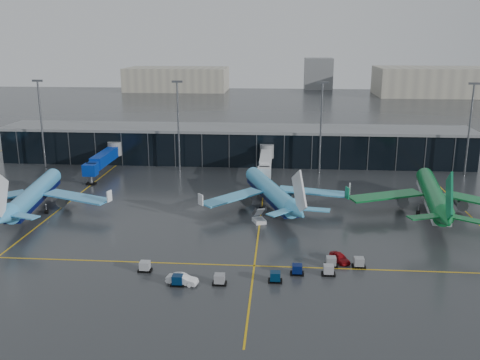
# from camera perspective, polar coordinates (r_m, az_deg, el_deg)

# --- Properties ---
(ground) EXTENTS (600.00, 600.00, 0.00)m
(ground) POSITION_cam_1_polar(r_m,az_deg,el_deg) (105.79, -3.48, -5.62)
(ground) COLOR #282B2D
(ground) RESTS_ON ground
(terminal_pier) EXTENTS (142.00, 17.00, 10.70)m
(terminal_pier) POSITION_cam_1_polar(r_m,az_deg,el_deg) (163.72, -0.54, 3.84)
(terminal_pier) COLOR black
(terminal_pier) RESTS_ON ground
(jet_bridges) EXTENTS (94.00, 27.50, 7.20)m
(jet_bridges) POSITION_cam_1_polar(r_m,az_deg,el_deg) (152.82, -14.38, 2.22)
(jet_bridges) COLOR #595B60
(jet_bridges) RESTS_ON ground
(flood_masts) EXTENTS (203.00, 0.50, 25.50)m
(flood_masts) POSITION_cam_1_polar(r_m,az_deg,el_deg) (150.10, 0.96, 6.06)
(flood_masts) COLOR #595B60
(flood_masts) RESTS_ON ground
(distant_hangars) EXTENTS (260.00, 71.00, 22.00)m
(distant_hangars) POSITION_cam_1_polar(r_m,az_deg,el_deg) (370.88, 10.19, 10.45)
(distant_hangars) COLOR #B2AD99
(distant_hangars) RESTS_ON ground
(taxi_lines) EXTENTS (220.00, 120.00, 0.02)m
(taxi_lines) POSITION_cam_1_polar(r_m,az_deg,el_deg) (114.89, 2.20, -3.90)
(taxi_lines) COLOR gold
(taxi_lines) RESTS_ON ground
(airliner_arkefly) EXTENTS (41.34, 45.58, 12.58)m
(airliner_arkefly) POSITION_cam_1_polar(r_m,az_deg,el_deg) (124.98, -21.17, -0.35)
(airliner_arkefly) COLOR #42A0DA
(airliner_arkefly) RESTS_ON ground
(airliner_klm_near) EXTENTS (46.14, 49.21, 12.31)m
(airliner_klm_near) POSITION_cam_1_polar(r_m,az_deg,el_deg) (119.38, 3.29, -0.09)
(airliner_klm_near) COLOR #43A9DD
(airliner_klm_near) RESTS_ON ground
(airliner_aer_lingus) EXTENTS (43.56, 48.06, 13.30)m
(airliner_aer_lingus) POSITION_cam_1_polar(r_m,az_deg,el_deg) (122.64, 19.98, -0.34)
(airliner_aer_lingus) COLOR #0C672C
(airliner_aer_lingus) RESTS_ON ground
(baggage_carts) EXTENTS (37.49, 10.55, 1.70)m
(baggage_carts) POSITION_cam_1_polar(r_m,az_deg,el_deg) (87.43, 2.97, -9.69)
(baggage_carts) COLOR black
(baggage_carts) RESTS_ON ground
(mobile_airstair) EXTENTS (3.19, 3.77, 3.45)m
(mobile_airstair) POSITION_cam_1_polar(r_m,az_deg,el_deg) (110.96, 2.05, -4.18)
(mobile_airstair) COLOR silver
(mobile_airstair) RESTS_ON ground
(service_van_red) EXTENTS (3.73, 4.95, 1.57)m
(service_van_red) POSITION_cam_1_polar(r_m,az_deg,el_deg) (93.82, 10.60, -8.14)
(service_van_red) COLOR maroon
(service_van_red) RESTS_ON ground
(service_van_white) EXTENTS (5.23, 2.68, 1.64)m
(service_van_white) POSITION_cam_1_polar(r_m,az_deg,el_deg) (84.97, -6.20, -10.49)
(service_van_white) COLOR white
(service_van_white) RESTS_ON ground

